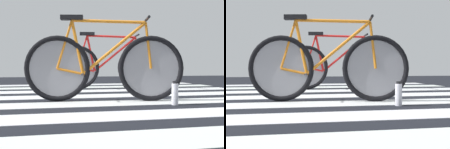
{
  "view_description": "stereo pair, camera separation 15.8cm",
  "coord_description": "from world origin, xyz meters",
  "views": [
    {
      "loc": [
        -0.55,
        -3.49,
        0.41
      ],
      "look_at": [
        0.28,
        0.15,
        0.3
      ],
      "focal_mm": 47.36,
      "sensor_mm": 36.0,
      "label": 1
    },
    {
      "loc": [
        -0.39,
        -3.49,
        0.41
      ],
      "look_at": [
        0.28,
        0.15,
        0.3
      ],
      "focal_mm": 47.36,
      "sensor_mm": 36.0,
      "label": 2
    }
  ],
  "objects": [
    {
      "name": "ground",
      "position": [
        0.0,
        0.0,
        0.01
      ],
      "size": [
        18.0,
        14.0,
        0.02
      ],
      "color": "black"
    },
    {
      "name": "bicycle_2_of_2",
      "position": [
        0.47,
        1.25,
        0.41
      ],
      "size": [
        1.73,
        0.52,
        0.93
      ],
      "rotation": [
        0.0,
        0.0,
        -0.12
      ],
      "color": "black",
      "rests_on": "ground"
    },
    {
      "name": "crosswalk_markings",
      "position": [
        -0.02,
        0.23,
        0.02
      ],
      "size": [
        5.43,
        4.99,
        0.0
      ],
      "color": "silver",
      "rests_on": "ground"
    },
    {
      "name": "bicycle_1_of_2",
      "position": [
        0.08,
        -0.34,
        0.41
      ],
      "size": [
        1.71,
        0.56,
        0.93
      ],
      "rotation": [
        0.0,
        0.0,
        -0.2
      ],
      "color": "black",
      "rests_on": "ground"
    },
    {
      "name": "water_bottle",
      "position": [
        0.7,
        -0.79,
        0.13
      ],
      "size": [
        0.07,
        0.07,
        0.24
      ],
      "color": "silver",
      "rests_on": "ground"
    }
  ]
}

